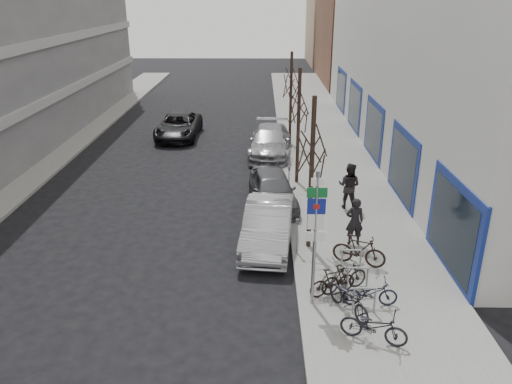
{
  "coord_description": "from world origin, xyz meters",
  "views": [
    {
      "loc": [
        0.92,
        -12.33,
        8.52
      ],
      "look_at": [
        0.73,
        4.01,
        2.0
      ],
      "focal_mm": 35.0,
      "sensor_mm": 36.0,
      "label": 1
    }
  ],
  "objects_px": {
    "meter_back": "(284,143)",
    "lane_car": "(179,126)",
    "parked_car_front": "(268,225)",
    "tree_near": "(313,138)",
    "bike_near_right": "(333,281)",
    "bike_rack": "(357,276)",
    "bike_near_left": "(349,296)",
    "pedestrian_far": "(349,186)",
    "pedestrian_near": "(355,221)",
    "tree_far": "(291,77)",
    "bike_mid_inner": "(344,277)",
    "bike_far_inner": "(359,250)",
    "parked_car_mid": "(273,189)",
    "bike_mid_curb": "(370,291)",
    "meter_mid": "(289,177)",
    "highway_sign_pole": "(315,231)",
    "tree_mid": "(299,99)",
    "parked_car_back": "(270,142)",
    "meter_front": "(297,232)",
    "bike_far_curb": "(374,324)"
  },
  "relations": [
    {
      "from": "bike_mid_curb",
      "to": "pedestrian_near",
      "type": "distance_m",
      "value": 3.82
    },
    {
      "from": "bike_rack",
      "to": "bike_near_right",
      "type": "relative_size",
      "value": 1.47
    },
    {
      "from": "meter_mid",
      "to": "parked_car_front",
      "type": "bearing_deg",
      "value": -102.12
    },
    {
      "from": "meter_front",
      "to": "bike_far_curb",
      "type": "distance_m",
      "value": 5.02
    },
    {
      "from": "meter_back",
      "to": "parked_car_mid",
      "type": "distance_m",
      "value": 6.61
    },
    {
      "from": "pedestrian_near",
      "to": "tree_far",
      "type": "bearing_deg",
      "value": -85.47
    },
    {
      "from": "tree_far",
      "to": "meter_mid",
      "type": "height_order",
      "value": "tree_far"
    },
    {
      "from": "parked_car_mid",
      "to": "parked_car_back",
      "type": "bearing_deg",
      "value": 82.63
    },
    {
      "from": "bike_near_left",
      "to": "bike_near_right",
      "type": "bearing_deg",
      "value": 82.35
    },
    {
      "from": "highway_sign_pole",
      "to": "bike_far_inner",
      "type": "relative_size",
      "value": 2.36
    },
    {
      "from": "lane_car",
      "to": "bike_near_left",
      "type": "bearing_deg",
      "value": -66.59
    },
    {
      "from": "meter_front",
      "to": "bike_near_right",
      "type": "distance_m",
      "value": 2.76
    },
    {
      "from": "bike_near_left",
      "to": "pedestrian_far",
      "type": "bearing_deg",
      "value": 52.67
    },
    {
      "from": "tree_mid",
      "to": "bike_far_inner",
      "type": "xyz_separation_m",
      "value": [
        1.54,
        -7.82,
        -3.41
      ]
    },
    {
      "from": "parked_car_front",
      "to": "parked_car_mid",
      "type": "relative_size",
      "value": 1.06
    },
    {
      "from": "bike_rack",
      "to": "parked_car_back",
      "type": "xyz_separation_m",
      "value": [
        -2.4,
        14.06,
        0.14
      ]
    },
    {
      "from": "meter_front",
      "to": "bike_mid_curb",
      "type": "height_order",
      "value": "meter_front"
    },
    {
      "from": "meter_front",
      "to": "parked_car_back",
      "type": "relative_size",
      "value": 0.23
    },
    {
      "from": "bike_near_left",
      "to": "bike_far_inner",
      "type": "relative_size",
      "value": 0.98
    },
    {
      "from": "highway_sign_pole",
      "to": "tree_near",
      "type": "height_order",
      "value": "tree_near"
    },
    {
      "from": "tree_mid",
      "to": "meter_mid",
      "type": "xyz_separation_m",
      "value": [
        -0.45,
        -1.5,
        -3.19
      ]
    },
    {
      "from": "tree_near",
      "to": "bike_near_left",
      "type": "height_order",
      "value": "tree_near"
    },
    {
      "from": "meter_back",
      "to": "parked_car_mid",
      "type": "xyz_separation_m",
      "value": [
        -0.75,
        -6.57,
        -0.16
      ]
    },
    {
      "from": "tree_far",
      "to": "bike_near_right",
      "type": "bearing_deg",
      "value": -88.44
    },
    {
      "from": "bike_near_right",
      "to": "lane_car",
      "type": "xyz_separation_m",
      "value": [
        -7.36,
        18.01,
        0.12
      ]
    },
    {
      "from": "meter_back",
      "to": "lane_car",
      "type": "bearing_deg",
      "value": 145.76
    },
    {
      "from": "meter_back",
      "to": "parked_car_front",
      "type": "relative_size",
      "value": 0.27
    },
    {
      "from": "bike_far_inner",
      "to": "parked_car_back",
      "type": "height_order",
      "value": "parked_car_back"
    },
    {
      "from": "parked_car_front",
      "to": "tree_near",
      "type": "bearing_deg",
      "value": -8.68
    },
    {
      "from": "highway_sign_pole",
      "to": "meter_mid",
      "type": "height_order",
      "value": "highway_sign_pole"
    },
    {
      "from": "bike_rack",
      "to": "meter_mid",
      "type": "distance_m",
      "value": 8.07
    },
    {
      "from": "bike_near_left",
      "to": "tree_near",
      "type": "bearing_deg",
      "value": 72.61
    },
    {
      "from": "bike_near_left",
      "to": "parked_car_mid",
      "type": "relative_size",
      "value": 0.39
    },
    {
      "from": "meter_mid",
      "to": "meter_front",
      "type": "bearing_deg",
      "value": -90.0
    },
    {
      "from": "parked_car_front",
      "to": "bike_far_inner",
      "type": "bearing_deg",
      "value": -24.03
    },
    {
      "from": "bike_far_curb",
      "to": "bike_far_inner",
      "type": "height_order",
      "value": "bike_far_inner"
    },
    {
      "from": "meter_back",
      "to": "bike_near_right",
      "type": "relative_size",
      "value": 0.83
    },
    {
      "from": "meter_back",
      "to": "pedestrian_far",
      "type": "xyz_separation_m",
      "value": [
        2.4,
        -7.07,
        0.22
      ]
    },
    {
      "from": "bike_mid_curb",
      "to": "bike_far_inner",
      "type": "bearing_deg",
      "value": -1.87
    },
    {
      "from": "meter_front",
      "to": "parked_car_mid",
      "type": "xyz_separation_m",
      "value": [
        -0.75,
        4.43,
        -0.16
      ]
    },
    {
      "from": "tree_far",
      "to": "parked_car_front",
      "type": "relative_size",
      "value": 1.17
    },
    {
      "from": "tree_far",
      "to": "pedestrian_near",
      "type": "xyz_separation_m",
      "value": [
        1.62,
        -12.83,
        -3.07
      ]
    },
    {
      "from": "bike_rack",
      "to": "parked_car_mid",
      "type": "bearing_deg",
      "value": 109.35
    },
    {
      "from": "bike_mid_curb",
      "to": "meter_mid",
      "type": "bearing_deg",
      "value": 12.92
    },
    {
      "from": "bike_mid_curb",
      "to": "pedestrian_near",
      "type": "xyz_separation_m",
      "value": [
        0.18,
        3.8,
        0.4
      ]
    },
    {
      "from": "tree_far",
      "to": "parked_car_front",
      "type": "height_order",
      "value": "tree_far"
    },
    {
      "from": "bike_mid_inner",
      "to": "bike_far_inner",
      "type": "relative_size",
      "value": 0.92
    },
    {
      "from": "bike_rack",
      "to": "bike_far_inner",
      "type": "xyz_separation_m",
      "value": [
        0.34,
        1.58,
        0.03
      ]
    },
    {
      "from": "parked_car_back",
      "to": "lane_car",
      "type": "bearing_deg",
      "value": 150.26
    },
    {
      "from": "meter_back",
      "to": "bike_far_curb",
      "type": "bearing_deg",
      "value": -83.96
    }
  ]
}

